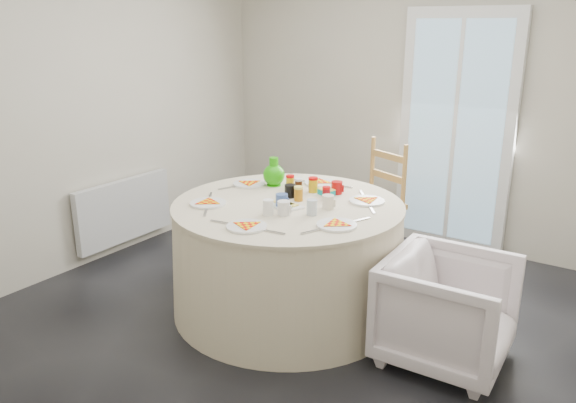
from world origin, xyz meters
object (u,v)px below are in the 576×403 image
Objects in this scene: table at (288,259)px; wooden_chair at (369,207)px; radiator at (125,210)px; armchair at (448,302)px; green_pitcher at (274,175)px.

table is 1.58× the size of wooden_chair.
radiator is 2.16m from wooden_chair.
radiator is 1.37× the size of armchair.
table is 1.12m from wooden_chair.
wooden_chair reaches higher than armchair.
table is 0.67m from green_pitcher.
radiator is 1.80m from table.
armchair is (1.08, -1.13, -0.08)m from wooden_chair.
green_pitcher is at bearing -94.50° from wooden_chair.
green_pitcher reaches higher than armchair.
green_pitcher is (-1.50, 0.32, 0.48)m from armchair.
green_pitcher is (-0.42, -0.81, 0.40)m from wooden_chair.
wooden_chair is at bearing 85.71° from table.
radiator is at bearing -128.04° from wooden_chair.
armchair is at bearing -1.60° from radiator.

